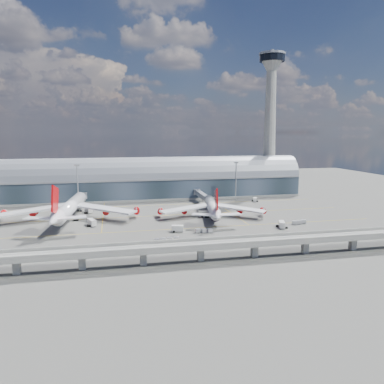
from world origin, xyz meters
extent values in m
plane|color=#474744|center=(0.00, 0.00, 0.00)|extent=(500.00, 500.00, 0.00)
cube|color=gold|center=(0.00, -10.00, 0.01)|extent=(200.00, 0.25, 0.01)
cube|color=gold|center=(0.00, 20.00, 0.01)|extent=(200.00, 0.25, 0.01)
cube|color=gold|center=(0.00, 50.00, 0.01)|extent=(200.00, 0.25, 0.01)
cube|color=gold|center=(-35.00, 30.00, 0.01)|extent=(0.25, 80.00, 0.01)
cube|color=gold|center=(35.00, 30.00, 0.01)|extent=(0.25, 80.00, 0.01)
cube|color=#202C36|center=(0.00, 78.00, 7.00)|extent=(200.00, 28.00, 14.00)
cylinder|color=gray|center=(0.00, 78.00, 14.00)|extent=(200.00, 28.00, 28.00)
cube|color=gray|center=(0.00, 64.00, 14.00)|extent=(200.00, 1.00, 1.20)
cube|color=gray|center=(0.00, 78.00, 0.60)|extent=(200.00, 30.00, 1.20)
cube|color=gray|center=(85.00, 83.00, 4.00)|extent=(18.00, 18.00, 8.00)
cone|color=gray|center=(85.00, 83.00, 45.00)|extent=(10.00, 10.00, 90.00)
cone|color=gray|center=(85.00, 83.00, 92.00)|extent=(16.00, 16.00, 8.00)
cylinder|color=black|center=(85.00, 83.00, 97.00)|extent=(18.00, 18.00, 5.00)
cylinder|color=gray|center=(85.00, 83.00, 100.00)|extent=(19.00, 19.00, 1.50)
cylinder|color=gray|center=(85.00, 83.00, 101.50)|extent=(2.40, 2.40, 3.00)
cube|color=gray|center=(0.00, -55.00, 5.50)|extent=(220.00, 8.50, 1.20)
cube|color=gray|center=(0.00, -59.00, 6.60)|extent=(220.00, 0.40, 1.20)
cube|color=gray|center=(0.00, -51.00, 6.60)|extent=(220.00, 0.40, 1.20)
cube|color=gray|center=(0.00, -56.50, 6.15)|extent=(220.00, 0.12, 0.12)
cube|color=gray|center=(0.00, -53.50, 6.15)|extent=(220.00, 0.12, 0.12)
cube|color=gray|center=(-60.00, -55.00, 2.50)|extent=(2.20, 2.20, 5.00)
cube|color=gray|center=(-40.00, -55.00, 2.50)|extent=(2.20, 2.20, 5.00)
cube|color=gray|center=(-20.00, -55.00, 2.50)|extent=(2.20, 2.20, 5.00)
cube|color=gray|center=(0.00, -55.00, 2.50)|extent=(2.20, 2.20, 5.00)
cube|color=gray|center=(20.00, -55.00, 2.50)|extent=(2.20, 2.20, 5.00)
cube|color=gray|center=(40.00, -55.00, 2.50)|extent=(2.20, 2.20, 5.00)
cube|color=gray|center=(60.00, -55.00, 2.50)|extent=(2.20, 2.20, 5.00)
cylinder|color=gray|center=(-50.00, 55.00, 12.50)|extent=(0.70, 0.70, 25.00)
cube|color=gray|center=(-50.00, 55.00, 25.20)|extent=(3.00, 0.40, 1.00)
cylinder|color=gray|center=(50.00, 55.00, 12.50)|extent=(0.70, 0.70, 25.00)
cube|color=gray|center=(50.00, 55.00, 25.20)|extent=(3.00, 0.40, 1.00)
cylinder|color=white|center=(-51.13, 21.12, 6.51)|extent=(12.32, 56.06, 6.72)
cone|color=white|center=(-47.99, 51.94, 6.51)|extent=(7.53, 9.03, 6.72)
cone|color=white|center=(-54.48, -11.79, 7.35)|extent=(7.96, 13.21, 6.72)
cube|color=#B70709|center=(-54.16, -8.66, 15.64)|extent=(2.00, 12.56, 13.90)
cube|color=white|center=(-68.82, 20.81, 5.67)|extent=(34.51, 20.55, 2.71)
cube|color=white|center=(-33.86, 17.25, 5.67)|extent=(32.79, 25.81, 2.71)
cylinder|color=#B70709|center=(-69.25, 22.96, 3.78)|extent=(3.87, 5.56, 3.36)
cylinder|color=#B70709|center=(-84.79, 24.55, 3.78)|extent=(3.87, 5.56, 3.36)
cylinder|color=#B70709|center=(-33.00, 19.27, 3.78)|extent=(3.87, 5.56, 3.36)
cylinder|color=#B70709|center=(-17.46, 17.69, 3.78)|extent=(3.87, 5.56, 3.36)
cylinder|color=gray|center=(-49.14, 40.64, 1.57)|extent=(0.52, 0.52, 3.15)
cylinder|color=gray|center=(-54.89, 17.28, 1.57)|extent=(0.63, 0.63, 3.15)
cylinder|color=gray|center=(-48.21, 16.60, 1.57)|extent=(0.63, 0.63, 3.15)
cylinder|color=black|center=(-54.89, 17.28, 0.58)|extent=(2.46, 1.80, 1.57)
cylinder|color=black|center=(-48.21, 16.60, 0.58)|extent=(2.46, 1.80, 1.57)
cylinder|color=white|center=(22.32, 12.53, 5.40)|extent=(13.12, 44.48, 5.31)
cone|color=white|center=(26.76, 37.00, 5.40)|extent=(6.53, 8.15, 5.31)
cone|color=white|center=(17.56, -13.73, 6.13)|extent=(7.18, 11.75, 5.31)
cube|color=#B70709|center=(18.05, -11.03, 13.08)|extent=(2.58, 10.88, 12.12)
cube|color=white|center=(7.90, 13.29, 4.67)|extent=(28.52, 15.37, 2.27)
cube|color=white|center=(36.09, 8.18, 4.67)|extent=(26.20, 22.84, 2.27)
cylinder|color=black|center=(22.32, 12.53, 3.94)|extent=(11.53, 39.87, 4.51)
cylinder|color=#B70709|center=(7.70, 15.19, 3.02)|extent=(3.70, 5.02, 2.93)
cylinder|color=#B70709|center=(-4.83, 17.46, 3.02)|extent=(3.70, 5.02, 2.93)
cylinder|color=#B70709|center=(36.94, 9.88, 3.02)|extent=(3.70, 5.02, 2.93)
cylinder|color=#B70709|center=(49.47, 7.61, 3.02)|extent=(3.70, 5.02, 2.93)
cylinder|color=gray|center=(25.10, 27.88, 1.37)|extent=(0.46, 0.46, 2.74)
cylinder|color=gray|center=(18.79, 9.46, 1.37)|extent=(0.55, 0.55, 2.74)
cylinder|color=gray|center=(24.55, 8.41, 1.37)|extent=(0.55, 0.55, 2.74)
cylinder|color=black|center=(18.79, 9.46, 0.50)|extent=(2.23, 1.71, 1.37)
cylinder|color=black|center=(24.55, 8.41, 0.50)|extent=(2.23, 1.71, 1.37)
cube|color=gray|center=(-47.63, 52.00, 5.20)|extent=(3.00, 24.00, 3.00)
cube|color=gray|center=(-47.63, 40.00, 5.20)|extent=(3.60, 3.60, 3.40)
cylinder|color=gray|center=(-47.63, 64.00, 5.20)|extent=(4.40, 4.40, 4.00)
cylinder|color=gray|center=(-47.63, 40.00, 1.70)|extent=(0.50, 0.50, 3.40)
cylinder|color=black|center=(-47.63, 40.00, 0.35)|extent=(1.40, 0.80, 0.80)
cube|color=gray|center=(25.82, 50.00, 5.20)|extent=(3.00, 28.00, 3.00)
cube|color=gray|center=(25.82, 36.00, 5.20)|extent=(3.60, 3.60, 3.40)
cylinder|color=gray|center=(25.82, 64.00, 5.20)|extent=(4.40, 4.40, 4.00)
cylinder|color=gray|center=(25.82, 36.00, 1.70)|extent=(0.50, 0.50, 3.40)
cylinder|color=black|center=(25.82, 36.00, 0.35)|extent=(1.40, 0.80, 0.80)
cube|color=beige|center=(-39.87, 5.11, 1.69)|extent=(4.82, 7.79, 2.75)
cylinder|color=black|center=(-39.06, 7.34, 0.48)|extent=(2.81, 1.80, 0.95)
cylinder|color=black|center=(-40.68, 2.88, 0.48)|extent=(2.81, 1.80, 0.95)
cube|color=beige|center=(-1.30, -15.04, 1.67)|extent=(5.62, 3.49, 2.72)
cylinder|color=black|center=(0.33, -14.67, 0.47)|extent=(1.49, 2.75, 0.94)
cylinder|color=black|center=(-2.93, -15.40, 0.47)|extent=(1.49, 2.75, 0.94)
cube|color=beige|center=(19.36, 11.75, 1.80)|extent=(9.17, 3.21, 2.93)
cylinder|color=black|center=(22.24, 11.95, 0.51)|extent=(1.21, 2.88, 1.01)
cylinder|color=black|center=(16.49, 11.55, 0.51)|extent=(1.21, 2.88, 1.01)
cube|color=beige|center=(48.21, -18.18, 1.68)|extent=(4.40, 6.76, 2.73)
cylinder|color=black|center=(47.53, -16.28, 0.47)|extent=(2.79, 1.78, 0.95)
cylinder|color=black|center=(48.89, -20.09, 0.47)|extent=(2.79, 1.78, 0.95)
cube|color=beige|center=(61.06, 48.53, 1.42)|extent=(3.55, 4.86, 2.30)
cylinder|color=black|center=(60.53, 49.84, 0.40)|extent=(2.35, 1.57, 0.80)
cylinder|color=black|center=(61.59, 47.21, 0.40)|extent=(2.35, 1.57, 0.80)
cube|color=beige|center=(-43.05, 35.61, 1.83)|extent=(5.09, 7.34, 2.97)
cylinder|color=black|center=(-42.19, 37.63, 0.51)|extent=(3.03, 2.06, 1.03)
cylinder|color=black|center=(-43.90, 33.59, 0.51)|extent=(3.03, 2.06, 1.03)
cube|color=gray|center=(7.31, -18.63, 0.26)|extent=(2.79, 2.13, 0.31)
cube|color=#B8B8BD|center=(7.31, -18.63, 1.10)|extent=(2.36, 1.95, 1.57)
cube|color=gray|center=(9.98, -19.16, 0.26)|extent=(2.79, 2.13, 0.31)
cube|color=#B8B8BD|center=(9.98, -19.16, 1.10)|extent=(2.36, 1.95, 1.57)
cube|color=gray|center=(12.65, -19.69, 0.26)|extent=(2.79, 2.13, 0.31)
cube|color=#B8B8BD|center=(12.65, -19.69, 1.10)|extent=(2.36, 1.95, 1.57)
cube|color=gray|center=(-12.74, -30.70, 0.27)|extent=(2.77, 2.00, 0.33)
cube|color=#B8B8BD|center=(-12.74, -30.70, 1.14)|extent=(2.33, 1.85, 1.63)
cube|color=gray|center=(-9.94, -30.40, 0.27)|extent=(2.77, 2.00, 0.33)
cube|color=#B8B8BD|center=(-9.94, -30.40, 1.14)|extent=(2.33, 1.85, 1.63)
cube|color=gray|center=(-7.13, -30.10, 0.27)|extent=(2.77, 2.00, 0.33)
cube|color=#B8B8BD|center=(-7.13, -30.10, 1.14)|extent=(2.33, 1.85, 1.63)
cube|color=gray|center=(-4.33, -29.80, 0.27)|extent=(2.77, 2.00, 0.33)
cube|color=#B8B8BD|center=(-4.33, -29.80, 1.14)|extent=(2.33, 1.85, 1.63)
cube|color=gray|center=(56.99, -13.96, 0.27)|extent=(2.92, 2.27, 0.33)
cube|color=#B8B8BD|center=(56.99, -13.96, 1.14)|extent=(2.48, 2.07, 1.63)
cube|color=gray|center=(59.73, -13.32, 0.27)|extent=(2.92, 2.27, 0.33)
cube|color=#B8B8BD|center=(59.73, -13.32, 1.14)|extent=(2.48, 2.07, 1.63)
cube|color=gray|center=(62.48, -12.69, 0.27)|extent=(2.92, 2.27, 0.33)
cube|color=#B8B8BD|center=(62.48, -12.69, 1.14)|extent=(2.48, 2.07, 1.63)
camera|label=1|loc=(-29.29, -177.43, 44.58)|focal=35.00mm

